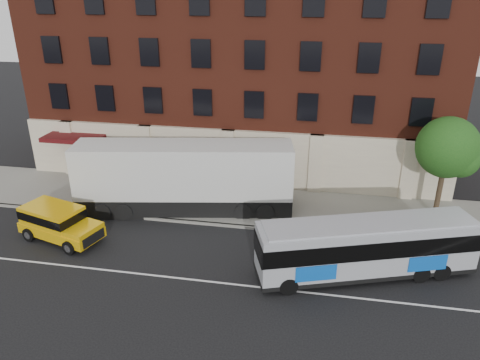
% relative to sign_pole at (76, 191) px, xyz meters
% --- Properties ---
extents(ground, '(120.00, 120.00, 0.00)m').
position_rel_sign_pole_xyz_m(ground, '(8.50, -6.15, -1.45)').
color(ground, black).
rests_on(ground, ground).
extents(sidewalk, '(60.00, 6.00, 0.15)m').
position_rel_sign_pole_xyz_m(sidewalk, '(8.50, 2.85, -1.38)').
color(sidewalk, gray).
rests_on(sidewalk, ground).
extents(kerb, '(60.00, 0.25, 0.15)m').
position_rel_sign_pole_xyz_m(kerb, '(8.50, -0.15, -1.38)').
color(kerb, gray).
rests_on(kerb, ground).
extents(lane_line, '(60.00, 0.12, 0.01)m').
position_rel_sign_pole_xyz_m(lane_line, '(8.50, -5.65, -1.45)').
color(lane_line, silver).
rests_on(lane_line, ground).
extents(building, '(30.00, 12.10, 15.00)m').
position_rel_sign_pole_xyz_m(building, '(8.49, 10.77, 6.13)').
color(building, '#5F2316').
rests_on(building, sidewalk).
extents(sign_pole, '(0.30, 0.20, 2.50)m').
position_rel_sign_pole_xyz_m(sign_pole, '(0.00, 0.00, 0.00)').
color(sign_pole, gray).
rests_on(sign_pole, ground).
extents(street_tree, '(3.60, 3.60, 6.20)m').
position_rel_sign_pole_xyz_m(street_tree, '(22.04, 3.34, 2.96)').
color(street_tree, '#322619').
rests_on(street_tree, sidewalk).
extents(city_bus, '(10.83, 5.60, 2.92)m').
position_rel_sign_pole_xyz_m(city_bus, '(17.24, -3.65, 0.16)').
color(city_bus, '#A3A6AD').
rests_on(city_bus, ground).
extents(yellow_suv, '(5.15, 3.21, 1.91)m').
position_rel_sign_pole_xyz_m(yellow_suv, '(0.56, -3.18, -0.35)').
color(yellow_suv, '#EBAF0A').
rests_on(yellow_suv, ground).
extents(shipping_container, '(13.49, 4.94, 4.41)m').
position_rel_sign_pole_xyz_m(shipping_container, '(6.59, 1.45, 0.73)').
color(shipping_container, black).
rests_on(shipping_container, ground).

